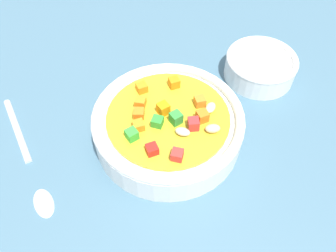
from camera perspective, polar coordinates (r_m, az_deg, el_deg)
name	(u,v)px	position (r cm, az deg, el deg)	size (l,w,h in cm)	color
ground_plane	(168,141)	(42.97, 0.00, -2.62)	(140.00, 140.00, 2.00)	#42667A
soup_bowl_main	(168,125)	(40.22, 0.01, 0.22)	(17.85, 17.85, 5.42)	white
spoon	(27,158)	(43.25, -22.78, -4.96)	(18.54, 6.88, 0.86)	silver
side_bowl_small	(260,66)	(49.99, 15.34, 9.71)	(9.94, 9.94, 3.52)	white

